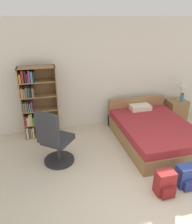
{
  "coord_description": "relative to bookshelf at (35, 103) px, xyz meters",
  "views": [
    {
      "loc": [
        -1.64,
        -1.77,
        2.59
      ],
      "look_at": [
        -0.67,
        1.98,
        0.89
      ],
      "focal_mm": 35.0,
      "sensor_mm": 36.0,
      "label": 1
    }
  ],
  "objects": [
    {
      "name": "ground_plane",
      "position": [
        1.83,
        -2.95,
        -0.82
      ],
      "size": [
        14.0,
        14.0,
        0.0
      ],
      "primitive_type": "plane",
      "color": "beige"
    },
    {
      "name": "wall_back",
      "position": [
        1.83,
        0.28,
        0.48
      ],
      "size": [
        9.0,
        0.06,
        2.6
      ],
      "color": "silver",
      "rests_on": "ground_plane"
    },
    {
      "name": "bookshelf",
      "position": [
        0.0,
        0.0,
        0.0
      ],
      "size": [
        0.79,
        0.33,
        1.63
      ],
      "color": "olive",
      "rests_on": "ground_plane"
    },
    {
      "name": "bed",
      "position": [
        2.5,
        -0.88,
        -0.58
      ],
      "size": [
        1.5,
        2.08,
        0.71
      ],
      "color": "olive",
      "rests_on": "ground_plane"
    },
    {
      "name": "office_chair",
      "position": [
        0.31,
        -1.21,
        -0.32
      ],
      "size": [
        0.71,
        0.72,
        1.13
      ],
      "color": "#232326",
      "rests_on": "ground_plane"
    },
    {
      "name": "nightstand",
      "position": [
        3.61,
        -0.04,
        -0.54
      ],
      "size": [
        0.5,
        0.43,
        0.56
      ],
      "color": "olive",
      "rests_on": "ground_plane"
    },
    {
      "name": "table_lamp",
      "position": [
        3.67,
        -0.03,
        0.19
      ],
      "size": [
        0.24,
        0.24,
        0.55
      ],
      "color": "tan",
      "rests_on": "nightstand"
    },
    {
      "name": "water_bottle",
      "position": [
        3.66,
        -0.14,
        -0.15
      ],
      "size": [
        0.08,
        0.08,
        0.23
      ],
      "color": "teal",
      "rests_on": "nightstand"
    },
    {
      "name": "backpack_blue",
      "position": [
        2.35,
        -2.33,
        -0.64
      ],
      "size": [
        0.33,
        0.28,
        0.37
      ],
      "color": "navy",
      "rests_on": "ground_plane"
    },
    {
      "name": "backpack_red",
      "position": [
        1.9,
        -2.4,
        -0.63
      ],
      "size": [
        0.29,
        0.26,
        0.41
      ],
      "color": "maroon",
      "rests_on": "ground_plane"
    }
  ]
}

